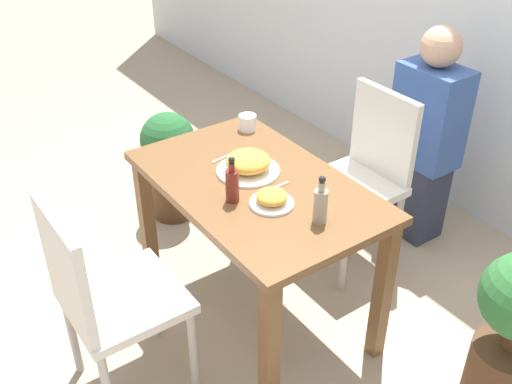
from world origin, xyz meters
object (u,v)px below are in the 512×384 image
Objects in this scene: chair_near at (103,294)px; chair_far at (364,170)px; side_plate at (272,199)px; person_figure at (425,138)px; drink_cup at (247,122)px; condiment_bottle at (320,204)px; food_plate at (248,164)px; sauce_bottle at (232,184)px; potted_plant_left at (169,159)px.

chair_near is 1.41m from chair_far.
person_figure reaches higher than side_plate.
condiment_bottle reaches higher than drink_cup.
food_plate reaches higher than side_plate.
drink_cup is 0.43× the size of sauce_bottle.
chair_far is 4.63× the size of sauce_bottle.
person_figure is at bearing 66.98° from drink_cup.
side_plate is (0.25, -0.06, -0.01)m from food_plate.
sauce_bottle is at bearing -85.27° from person_figure.
potted_plant_left is at bearing -163.64° from drink_cup.
drink_cup is at bearing 145.99° from food_plate.
chair_near is 1.08m from drink_cup.
sauce_bottle is at bearing -39.84° from drink_cup.
side_plate is at bearing -157.17° from condiment_bottle.
food_plate is 0.39m from drink_cup.
chair_far is 0.85m from condiment_bottle.
chair_far is 0.82m from side_plate.
chair_near reaches higher than food_plate.
food_plate is 1.54× the size of side_plate.
food_plate is 0.23× the size of person_figure.
sauce_bottle reaches higher than chair_near.
chair_near reaches higher than potted_plant_left.
condiment_bottle reaches higher than potted_plant_left.
sauce_bottle is at bearing -81.20° from chair_far.
sauce_bottle is 0.35m from condiment_bottle.
chair_near is 1.82m from person_figure.
sauce_bottle is at bearing -50.14° from food_plate.
condiment_bottle is at bearing 22.83° from side_plate.
person_figure reaches higher than chair_near.
drink_cup is 0.70m from potted_plant_left.
food_plate is at bearing -92.10° from person_figure.
sauce_bottle is 1.28m from person_figure.
drink_cup is 0.13× the size of potted_plant_left.
chair_near is 1.41× the size of potted_plant_left.
potted_plant_left is (-1.32, 0.05, -0.44)m from condiment_bottle.
food_plate is at bearing -3.98° from potted_plant_left.
chair_near is 3.37× the size of food_plate.
side_plate is at bearing 44.06° from sauce_bottle.
chair_far reaches higher than potted_plant_left.
person_figure is (0.04, 1.08, -0.19)m from food_plate.
person_figure reaches higher than potted_plant_left.
person_figure is at bearing -87.65° from chair_near.
person_figure is (0.37, 0.86, -0.19)m from drink_cup.
chair_far is (-0.10, 1.41, 0.00)m from chair_near.
side_plate is at bearing -14.25° from food_plate.
side_plate is at bearing -26.13° from drink_cup.
side_plate reaches higher than potted_plant_left.
drink_cup is (-0.44, 0.95, 0.25)m from chair_near.
food_plate is 3.22× the size of drink_cup.
person_figure is at bearing 94.73° from sauce_bottle.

